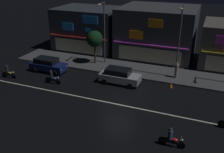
{
  "coord_description": "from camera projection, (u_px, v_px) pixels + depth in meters",
  "views": [
    {
      "loc": [
        6.88,
        -18.8,
        11.76
      ],
      "look_at": [
        -2.18,
        3.79,
        0.88
      ],
      "focal_mm": 40.59,
      "sensor_mm": 36.0,
      "label": 1
    }
  ],
  "objects": [
    {
      "name": "motorcycle_following",
      "position": [
        171.0,
        139.0,
        17.57
      ],
      "size": [
        1.9,
        0.6,
        1.52
      ],
      "rotation": [
        0.0,
        0.0,
        3.09
      ],
      "color": "black",
      "rests_on": "ground"
    },
    {
      "name": "sidewalk_far",
      "position": [
        143.0,
        71.0,
        30.16
      ],
      "size": [
        33.53,
        4.61,
        0.14
      ],
      "primitive_type": "cube",
      "color": "#424447",
      "rests_on": "ground"
    },
    {
      "name": "parked_car_trailing",
      "position": [
        48.0,
        65.0,
        29.82
      ],
      "size": [
        4.3,
        1.98,
        1.67
      ],
      "color": "navy",
      "rests_on": "ground"
    },
    {
      "name": "traffic_cone",
      "position": [
        171.0,
        85.0,
        26.2
      ],
      "size": [
        0.36,
        0.36,
        0.55
      ],
      "primitive_type": "cone",
      "color": "orange",
      "rests_on": "ground"
    },
    {
      "name": "streetlamp_mid",
      "position": [
        179.0,
        37.0,
        26.34
      ],
      "size": [
        0.44,
        1.64,
        7.88
      ],
      "color": "#47494C",
      "rests_on": "sidewalk_far"
    },
    {
      "name": "storefront_right_block",
      "position": [
        157.0,
        32.0,
        34.46
      ],
      "size": [
        9.9,
        8.8,
        6.59
      ],
      "color": "#383A3F",
      "rests_on": "ground"
    },
    {
      "name": "storefront_left_block",
      "position": [
        89.0,
        29.0,
        37.28
      ],
      "size": [
        9.03,
        7.13,
        6.02
      ],
      "color": "#2D333D",
      "rests_on": "ground"
    },
    {
      "name": "parked_car_near_kerb",
      "position": [
        119.0,
        76.0,
        26.86
      ],
      "size": [
        4.3,
        1.98,
        1.67
      ],
      "color": "#9EA0A5",
      "rests_on": "ground"
    },
    {
      "name": "lane_divider_stripe",
      "position": [
        119.0,
        105.0,
        23.07
      ],
      "size": [
        31.85,
        0.16,
        0.01
      ],
      "primitive_type": "cube",
      "color": "beige",
      "rests_on": "ground"
    },
    {
      "name": "ground_plane",
      "position": [
        119.0,
        105.0,
        23.07
      ],
      "size": [
        140.0,
        140.0,
        0.0
      ],
      "primitive_type": "plane",
      "color": "black"
    },
    {
      "name": "pedestrian_on_sidewalk",
      "position": [
        176.0,
        71.0,
        27.9
      ],
      "size": [
        0.4,
        0.4,
        1.77
      ],
      "rotation": [
        0.0,
        0.0,
        2.76
      ],
      "color": "gray",
      "rests_on": "sidewalk_far"
    },
    {
      "name": "street_tree",
      "position": [
        95.0,
        39.0,
        31.09
      ],
      "size": [
        2.03,
        2.03,
        4.17
      ],
      "color": "#473323",
      "rests_on": "sidewalk_far"
    },
    {
      "name": "motorcycle_trailing_far",
      "position": [
        8.0,
        72.0,
        28.27
      ],
      "size": [
        1.9,
        0.6,
        1.52
      ],
      "rotation": [
        0.0,
        0.0,
        0.11
      ],
      "color": "black",
      "rests_on": "ground"
    },
    {
      "name": "motorcycle_lead",
      "position": [
        52.0,
        78.0,
        26.92
      ],
      "size": [
        1.9,
        0.6,
        1.52
      ],
      "rotation": [
        0.0,
        0.0,
        -0.1
      ],
      "color": "black",
      "rests_on": "ground"
    },
    {
      "name": "streetlamp_west",
      "position": [
        104.0,
        28.0,
        30.61
      ],
      "size": [
        0.44,
        1.64,
        7.58
      ],
      "color": "#47494C",
      "rests_on": "sidewalk_far"
    }
  ]
}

